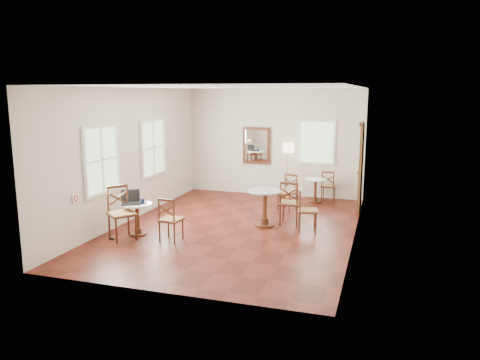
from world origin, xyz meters
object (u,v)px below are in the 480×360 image
(chair_back_a, at_px, (328,186))
(navy_mug, at_px, (143,201))
(cafe_table_near, at_px, (137,216))
(water_glass, at_px, (131,202))
(cafe_table_back, at_px, (315,188))
(floor_lamp, at_px, (288,151))
(chair_back_b, at_px, (288,192))
(chair_near_a, at_px, (170,219))
(chair_near_b, at_px, (121,213))
(chair_mid_a, at_px, (290,203))
(mouse, at_px, (132,204))
(cafe_table_mid, at_px, (265,204))
(power_adapter, at_px, (112,239))
(chair_mid_b, at_px, (306,210))
(laptop, at_px, (131,200))

(chair_back_a, distance_m, navy_mug, 5.38)
(cafe_table_near, bearing_deg, water_glass, -139.70)
(cafe_table_near, relative_size, cafe_table_back, 1.05)
(floor_lamp, bearing_deg, chair_back_b, -77.96)
(chair_near_a, relative_size, chair_near_b, 0.82)
(chair_near_a, distance_m, navy_mug, 0.77)
(cafe_table_back, distance_m, chair_back_b, 1.15)
(floor_lamp, bearing_deg, water_glass, -118.45)
(chair_near_a, bearing_deg, chair_mid_a, -132.15)
(mouse, bearing_deg, cafe_table_back, 61.79)
(cafe_table_back, height_order, mouse, mouse)
(cafe_table_near, distance_m, cafe_table_mid, 2.73)
(water_glass, distance_m, power_adapter, 0.82)
(chair_back_a, height_order, power_adapter, chair_back_a)
(navy_mug, bearing_deg, cafe_table_mid, 32.16)
(chair_mid_a, relative_size, navy_mug, 7.49)
(chair_near_b, relative_size, navy_mug, 8.17)
(power_adapter, bearing_deg, water_glass, 55.95)
(chair_mid_b, bearing_deg, chair_near_b, 103.31)
(cafe_table_mid, distance_m, mouse, 2.83)
(mouse, bearing_deg, chair_mid_b, 32.71)
(cafe_table_mid, height_order, chair_mid_b, chair_mid_b)
(cafe_table_mid, xyz_separation_m, floor_lamp, (-0.08, 2.82, 0.81))
(cafe_table_near, bearing_deg, chair_mid_b, 22.65)
(chair_near_a, xyz_separation_m, chair_near_b, (-0.99, -0.17, 0.09))
(cafe_table_back, distance_m, chair_back_a, 0.43)
(chair_back_b, xyz_separation_m, laptop, (-2.64, -3.02, 0.29))
(cafe_table_mid, bearing_deg, cafe_table_back, 74.37)
(chair_near_a, bearing_deg, chair_near_b, 14.72)
(cafe_table_back, bearing_deg, chair_back_a, 44.26)
(navy_mug, bearing_deg, chair_mid_a, 31.80)
(cafe_table_mid, height_order, chair_back_a, chair_back_a)
(navy_mug, bearing_deg, chair_near_b, -129.01)
(mouse, relative_size, water_glass, 1.11)
(navy_mug, distance_m, water_glass, 0.24)
(chair_mid_a, height_order, mouse, chair_mid_a)
(chair_near_a, height_order, power_adapter, chair_near_a)
(cafe_table_near, height_order, chair_back_b, chair_back_b)
(floor_lamp, bearing_deg, cafe_table_back, -15.67)
(chair_near_a, height_order, chair_mid_a, chair_mid_a)
(cafe_table_near, height_order, power_adapter, cafe_table_near)
(cafe_table_back, xyz_separation_m, navy_mug, (-2.94, -3.99, 0.32))
(chair_back_a, bearing_deg, mouse, 54.36)
(cafe_table_back, distance_m, floor_lamp, 1.24)
(power_adapter, bearing_deg, cafe_table_mid, 34.95)
(chair_back_b, bearing_deg, chair_mid_b, -46.52)
(cafe_table_back, relative_size, chair_mid_a, 0.64)
(laptop, height_order, water_glass, laptop)
(cafe_table_back, distance_m, chair_mid_b, 2.67)
(chair_back_a, distance_m, chair_back_b, 1.56)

